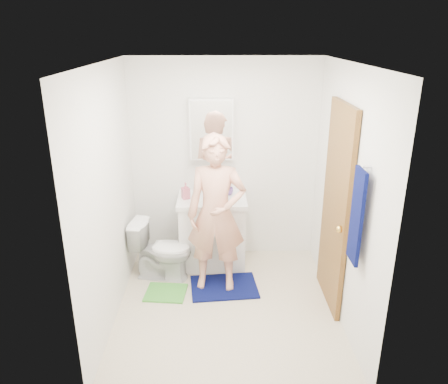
# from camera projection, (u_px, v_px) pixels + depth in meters

# --- Properties ---
(floor) EXTENTS (2.20, 2.40, 0.02)m
(floor) POSITION_uv_depth(u_px,v_px,m) (227.00, 308.00, 4.46)
(floor) COLOR beige
(floor) RESTS_ON ground
(ceiling) EXTENTS (2.20, 2.40, 0.02)m
(ceiling) POSITION_uv_depth(u_px,v_px,m) (227.00, 62.00, 3.62)
(ceiling) COLOR white
(ceiling) RESTS_ON ground
(wall_back) EXTENTS (2.20, 0.02, 2.40)m
(wall_back) POSITION_uv_depth(u_px,v_px,m) (225.00, 161.00, 5.18)
(wall_back) COLOR white
(wall_back) RESTS_ON ground
(wall_front) EXTENTS (2.20, 0.02, 2.40)m
(wall_front) POSITION_uv_depth(u_px,v_px,m) (232.00, 263.00, 2.91)
(wall_front) COLOR white
(wall_front) RESTS_ON ground
(wall_left) EXTENTS (0.02, 2.40, 2.40)m
(wall_left) POSITION_uv_depth(u_px,v_px,m) (107.00, 199.00, 4.02)
(wall_left) COLOR white
(wall_left) RESTS_ON ground
(wall_right) EXTENTS (0.02, 2.40, 2.40)m
(wall_right) POSITION_uv_depth(u_px,v_px,m) (346.00, 197.00, 4.06)
(wall_right) COLOR white
(wall_right) RESTS_ON ground
(vanity_cabinet) EXTENTS (0.75, 0.55, 0.80)m
(vanity_cabinet) POSITION_uv_depth(u_px,v_px,m) (212.00, 233.00, 5.18)
(vanity_cabinet) COLOR white
(vanity_cabinet) RESTS_ON floor
(countertop) EXTENTS (0.79, 0.59, 0.05)m
(countertop) POSITION_uv_depth(u_px,v_px,m) (212.00, 200.00, 5.03)
(countertop) COLOR white
(countertop) RESTS_ON vanity_cabinet
(sink_basin) EXTENTS (0.40, 0.40, 0.03)m
(sink_basin) POSITION_uv_depth(u_px,v_px,m) (212.00, 198.00, 5.02)
(sink_basin) COLOR white
(sink_basin) RESTS_ON countertop
(faucet) EXTENTS (0.03, 0.03, 0.12)m
(faucet) POSITION_uv_depth(u_px,v_px,m) (212.00, 187.00, 5.17)
(faucet) COLOR silver
(faucet) RESTS_ON countertop
(medicine_cabinet) EXTENTS (0.50, 0.12, 0.70)m
(medicine_cabinet) POSITION_uv_depth(u_px,v_px,m) (212.00, 129.00, 4.97)
(medicine_cabinet) COLOR white
(medicine_cabinet) RESTS_ON wall_back
(mirror_panel) EXTENTS (0.46, 0.01, 0.66)m
(mirror_panel) POSITION_uv_depth(u_px,v_px,m) (211.00, 130.00, 4.91)
(mirror_panel) COLOR white
(mirror_panel) RESTS_ON wall_back
(door) EXTENTS (0.05, 0.80, 2.05)m
(door) POSITION_uv_depth(u_px,v_px,m) (336.00, 208.00, 4.26)
(door) COLOR brown
(door) RESTS_ON ground
(door_knob) EXTENTS (0.07, 0.07, 0.07)m
(door_knob) POSITION_uv_depth(u_px,v_px,m) (339.00, 229.00, 3.99)
(door_knob) COLOR gold
(door_knob) RESTS_ON door
(towel) EXTENTS (0.03, 0.24, 0.80)m
(towel) POSITION_uv_depth(u_px,v_px,m) (357.00, 217.00, 3.51)
(towel) COLOR #070D47
(towel) RESTS_ON wall_right
(towel_hook) EXTENTS (0.06, 0.02, 0.02)m
(towel_hook) POSITION_uv_depth(u_px,v_px,m) (368.00, 167.00, 3.36)
(towel_hook) COLOR silver
(towel_hook) RESTS_ON wall_right
(toilet) EXTENTS (0.72, 0.49, 0.68)m
(toilet) POSITION_uv_depth(u_px,v_px,m) (162.00, 250.00, 4.91)
(toilet) COLOR white
(toilet) RESTS_ON floor
(bath_mat) EXTENTS (0.76, 0.58, 0.02)m
(bath_mat) POSITION_uv_depth(u_px,v_px,m) (224.00, 287.00, 4.79)
(bath_mat) COLOR #070D47
(bath_mat) RESTS_ON floor
(green_rug) EXTENTS (0.46, 0.40, 0.02)m
(green_rug) POSITION_uv_depth(u_px,v_px,m) (166.00, 293.00, 4.69)
(green_rug) COLOR green
(green_rug) RESTS_ON floor
(soap_dispenser) EXTENTS (0.11, 0.11, 0.19)m
(soap_dispenser) POSITION_uv_depth(u_px,v_px,m) (186.00, 191.00, 4.96)
(soap_dispenser) COLOR #CA5E75
(soap_dispenser) RESTS_ON countertop
(toothbrush_cup) EXTENTS (0.13, 0.13, 0.09)m
(toothbrush_cup) POSITION_uv_depth(u_px,v_px,m) (229.00, 191.00, 5.10)
(toothbrush_cup) COLOR #684395
(toothbrush_cup) RESTS_ON countertop
(man) EXTENTS (0.65, 0.45, 1.69)m
(man) POSITION_uv_depth(u_px,v_px,m) (216.00, 214.00, 4.52)
(man) COLOR tan
(man) RESTS_ON bath_mat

